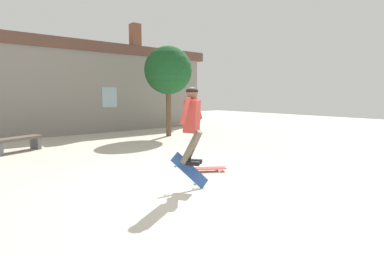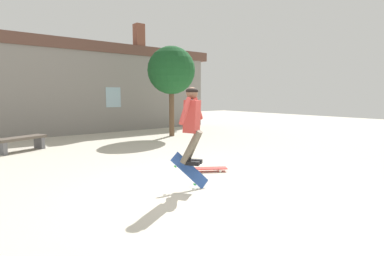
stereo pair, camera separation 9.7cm
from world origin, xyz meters
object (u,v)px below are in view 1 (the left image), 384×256
object	(u,v)px
tree_right	(168,71)
park_bench	(17,142)
skateboard_flipping	(190,170)
skater	(192,119)
skateboard_resting	(207,168)

from	to	relation	value
tree_right	park_bench	xyz separation A→B (m)	(-5.51, -0.05, -2.36)
tree_right	park_bench	distance (m)	5.99
tree_right	park_bench	size ratio (longest dim) A/B	2.47
tree_right	skateboard_flipping	size ratio (longest dim) A/B	5.38
skater	skateboard_resting	distance (m)	1.72
tree_right	skateboard_flipping	bearing A→B (deg)	-121.84
tree_right	skater	distance (m)	7.22
tree_right	skateboard_resting	size ratio (longest dim) A/B	4.39
tree_right	skater	xyz separation A→B (m)	(-3.70, -6.04, -1.41)
skateboard_resting	skateboard_flipping	bearing A→B (deg)	-115.01
park_bench	skateboard_resting	xyz separation A→B (m)	(2.82, -5.27, -0.24)
skateboard_flipping	skateboard_resting	size ratio (longest dim) A/B	0.82
skater	skateboard_resting	world-z (taller)	skater
park_bench	skateboard_resting	distance (m)	5.98
tree_right	skater	world-z (taller)	tree_right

